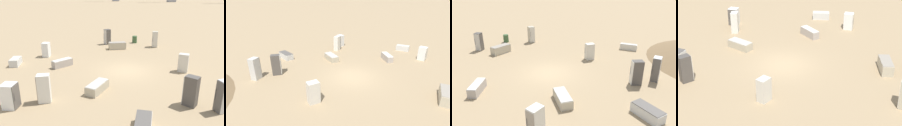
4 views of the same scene
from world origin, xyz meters
The scene contains 13 objects.
ground_plane centered at (0.00, 0.00, 0.00)m, with size 1000.00×1000.00×0.00m, color #9E8460.
discarded_fridge_1 centered at (2.72, -6.08, 0.91)m, with size 0.92×0.94×1.82m.
discarded_fridge_2 centered at (4.63, -0.71, 0.76)m, with size 0.96×0.90×1.51m.
discarded_fridge_3 centered at (4.20, -6.94, 0.93)m, with size 0.85×0.68×1.87m.
discarded_fridge_5 centered at (-5.81, -4.69, 0.88)m, with size 0.80×0.59×1.75m.
discarded_fridge_6 centered at (4.71, 7.46, 0.92)m, with size 0.80×0.84×1.83m.
discarded_fridge_7 centered at (-5.39, 1.64, 0.33)m, with size 1.80×1.60×0.66m.
discarded_fridge_9 centered at (-0.71, 9.43, 0.92)m, with size 0.88×0.85×1.84m.
discarded_fridge_10 centered at (9.53, -2.33, 0.31)m, with size 1.05×1.80×0.63m.
discarded_fridge_11 centered at (-2.58, -3.62, 0.30)m, with size 1.70×2.06×0.61m.
discarded_fridge_12 centered at (0.21, 7.02, 0.39)m, with size 1.96×0.86×0.79m.
discarded_fridge_13 centered at (-0.61, -8.24, 0.32)m, with size 1.32×2.01×0.65m.
rusty_barrel centered at (2.80, 9.76, 0.43)m, with size 0.58×0.58×0.87m.
Camera 3 is at (-11.45, -11.31, 7.62)m, focal length 35.00 mm.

